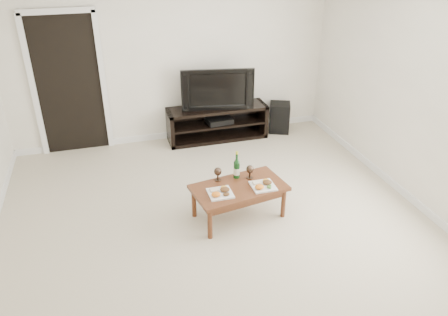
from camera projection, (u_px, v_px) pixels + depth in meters
floor at (222, 235)px, 4.94m from camera, size 5.50×5.50×0.00m
back_wall at (172, 59)px, 6.69m from camera, size 5.00×0.04×2.60m
doorway at (69, 86)px, 6.40m from camera, size 0.90×0.02×2.05m
media_console at (217, 123)px, 7.09m from camera, size 1.61×0.45×0.55m
television at (217, 88)px, 6.81m from camera, size 1.14×0.34×0.65m
av_receiver at (219, 120)px, 7.06m from camera, size 0.43×0.34×0.08m
subwoofer at (279, 117)px, 7.37m from camera, size 0.43×0.43×0.49m
coffee_table at (239, 201)px, 5.17m from camera, size 1.16×0.75×0.42m
plate_left at (220, 191)px, 4.91m from camera, size 0.27×0.27×0.07m
plate_right at (263, 184)px, 5.05m from camera, size 0.27×0.27×0.07m
wine_bottle at (237, 165)px, 5.18m from camera, size 0.07×0.07×0.35m
goblet_left at (218, 174)px, 5.16m from camera, size 0.09×0.09×0.17m
goblet_right at (250, 172)px, 5.21m from camera, size 0.09×0.09×0.17m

